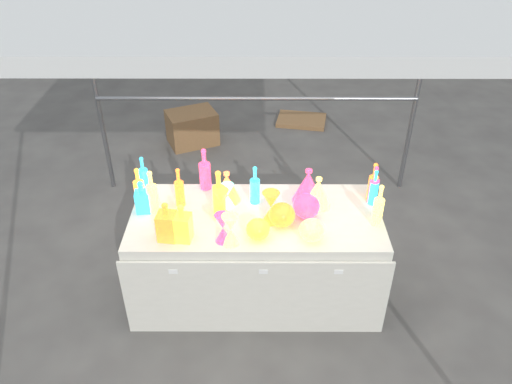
{
  "coord_description": "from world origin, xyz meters",
  "views": [
    {
      "loc": [
        0.01,
        -2.86,
        2.91
      ],
      "look_at": [
        0.0,
        0.0,
        0.95
      ],
      "focal_mm": 35.0,
      "sensor_mm": 36.0,
      "label": 1
    }
  ],
  "objects_px": {
    "hourglass_0": "(271,207)",
    "globe_0": "(258,230)",
    "cardboard_box_closed": "(192,128)",
    "display_table": "(256,255)",
    "decanter_0": "(182,222)",
    "bottle_0": "(139,186)"
  },
  "relations": [
    {
      "from": "cardboard_box_closed",
      "to": "hourglass_0",
      "type": "relative_size",
      "value": 2.26
    },
    {
      "from": "display_table",
      "to": "decanter_0",
      "type": "distance_m",
      "value": 0.75
    },
    {
      "from": "bottle_0",
      "to": "hourglass_0",
      "type": "xyz_separation_m",
      "value": [
        0.95,
        -0.22,
        -0.03
      ]
    },
    {
      "from": "hourglass_0",
      "to": "globe_0",
      "type": "bearing_deg",
      "value": -116.24
    },
    {
      "from": "hourglass_0",
      "to": "globe_0",
      "type": "xyz_separation_m",
      "value": [
        -0.09,
        -0.18,
        -0.06
      ]
    },
    {
      "from": "hourglass_0",
      "to": "globe_0",
      "type": "height_order",
      "value": "hourglass_0"
    },
    {
      "from": "cardboard_box_closed",
      "to": "decanter_0",
      "type": "xyz_separation_m",
      "value": [
        0.28,
        -2.71,
        0.69
      ]
    },
    {
      "from": "bottle_0",
      "to": "display_table",
      "type": "bearing_deg",
      "value": -10.17
    },
    {
      "from": "display_table",
      "to": "hourglass_0",
      "type": "bearing_deg",
      "value": -32.08
    },
    {
      "from": "decanter_0",
      "to": "hourglass_0",
      "type": "xyz_separation_m",
      "value": [
        0.59,
        0.19,
        -0.02
      ]
    },
    {
      "from": "decanter_0",
      "to": "hourglass_0",
      "type": "distance_m",
      "value": 0.62
    },
    {
      "from": "decanter_0",
      "to": "globe_0",
      "type": "bearing_deg",
      "value": 9.1
    },
    {
      "from": "cardboard_box_closed",
      "to": "bottle_0",
      "type": "relative_size",
      "value": 1.82
    },
    {
      "from": "display_table",
      "to": "globe_0",
      "type": "xyz_separation_m",
      "value": [
        0.01,
        -0.24,
        0.44
      ]
    },
    {
      "from": "cardboard_box_closed",
      "to": "globe_0",
      "type": "height_order",
      "value": "globe_0"
    },
    {
      "from": "display_table",
      "to": "globe_0",
      "type": "height_order",
      "value": "globe_0"
    },
    {
      "from": "display_table",
      "to": "hourglass_0",
      "type": "distance_m",
      "value": 0.51
    },
    {
      "from": "cardboard_box_closed",
      "to": "globe_0",
      "type": "xyz_separation_m",
      "value": [
        0.78,
        -2.69,
        0.62
      ]
    },
    {
      "from": "decanter_0",
      "to": "hourglass_0",
      "type": "relative_size",
      "value": 1.16
    },
    {
      "from": "cardboard_box_closed",
      "to": "hourglass_0",
      "type": "bearing_deg",
      "value": -94.56
    },
    {
      "from": "bottle_0",
      "to": "hourglass_0",
      "type": "bearing_deg",
      "value": -12.81
    },
    {
      "from": "display_table",
      "to": "cardboard_box_closed",
      "type": "height_order",
      "value": "display_table"
    }
  ]
}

